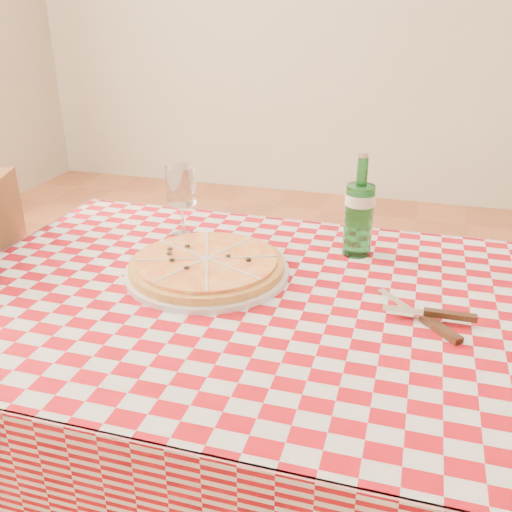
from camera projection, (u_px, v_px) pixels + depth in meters
The scene contains 6 objects.
dining_table at pixel (257, 336), 1.21m from camera, with size 1.20×0.80×0.75m.
tablecloth at pixel (257, 297), 1.17m from camera, with size 1.30×0.90×0.01m, color maroon.
pizza_plate at pixel (207, 264), 1.25m from camera, with size 0.36×0.36×0.05m, color #B7793D, non-canonical shape.
water_bottle at pixel (360, 205), 1.31m from camera, with size 0.07×0.07×0.25m, color #1A6A2B, non-canonical shape.
wine_glass at pixel (182, 202), 1.42m from camera, with size 0.07×0.07×0.18m, color white, non-canonical shape.
cutlery at pixel (423, 314), 1.07m from camera, with size 0.24×0.20×0.03m, color silver, non-canonical shape.
Camera 1 is at (0.29, -0.99, 1.31)m, focal length 40.00 mm.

